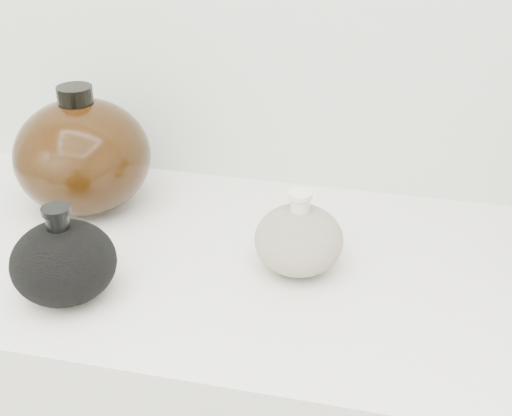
# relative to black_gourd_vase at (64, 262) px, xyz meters

# --- Properties ---
(black_gourd_vase) EXTENTS (0.17, 0.17, 0.13)m
(black_gourd_vase) POSITION_rel_black_gourd_vase_xyz_m (0.00, 0.00, 0.00)
(black_gourd_vase) COLOR black
(black_gourd_vase) RESTS_ON display_counter
(cream_gourd_vase) EXTENTS (0.15, 0.15, 0.12)m
(cream_gourd_vase) POSITION_rel_black_gourd_vase_xyz_m (0.27, 0.13, -0.01)
(cream_gourd_vase) COLOR beige
(cream_gourd_vase) RESTS_ON display_counter
(left_round_pot) EXTENTS (0.25, 0.25, 0.20)m
(left_round_pot) POSITION_rel_black_gourd_vase_xyz_m (-0.08, 0.23, 0.04)
(left_round_pot) COLOR black
(left_round_pot) RESTS_ON display_counter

